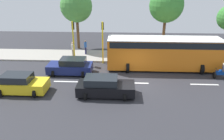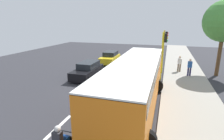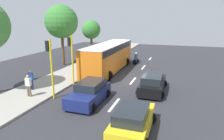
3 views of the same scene
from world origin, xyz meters
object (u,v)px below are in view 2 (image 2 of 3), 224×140
(pedestrian_near_signal, at_px, (180,63))
(traffic_light_corner, at_px, (163,50))
(traffic_light_midblock, at_px, (164,46))
(pedestrian_by_tree, at_px, (190,67))
(car_black, at_px, (88,70))
(city_bus, at_px, (135,82))
(car_yellow_cab, at_px, (110,58))
(car_dark_blue, at_px, (135,65))

(pedestrian_near_signal, relative_size, traffic_light_corner, 0.38)
(traffic_light_midblock, bearing_deg, pedestrian_by_tree, -16.76)
(car_black, bearing_deg, pedestrian_near_signal, 26.77)
(city_bus, bearing_deg, car_yellow_cab, 114.49)
(car_dark_blue, bearing_deg, car_yellow_cab, 141.29)
(traffic_light_corner, bearing_deg, car_black, -173.88)
(car_dark_blue, height_order, car_yellow_cab, same)
(pedestrian_near_signal, distance_m, traffic_light_midblock, 2.58)
(car_dark_blue, xyz_separation_m, city_bus, (1.62, -8.98, 1.13))
(car_black, distance_m, traffic_light_midblock, 8.31)
(car_dark_blue, height_order, car_black, same)
(pedestrian_by_tree, bearing_deg, traffic_light_corner, -137.99)
(pedestrian_near_signal, height_order, traffic_light_midblock, traffic_light_midblock)
(car_dark_blue, distance_m, car_black, 5.42)
(car_dark_blue, distance_m, traffic_light_corner, 4.67)
(car_dark_blue, xyz_separation_m, car_black, (-4.06, -3.59, 0.00))
(car_dark_blue, distance_m, pedestrian_near_signal, 4.74)
(pedestrian_by_tree, distance_m, traffic_light_midblock, 3.27)
(car_yellow_cab, distance_m, city_bus, 13.35)
(pedestrian_by_tree, bearing_deg, pedestrian_near_signal, 123.57)
(pedestrian_by_tree, bearing_deg, car_yellow_cab, 158.86)
(car_yellow_cab, bearing_deg, traffic_light_corner, -40.97)
(traffic_light_midblock, bearing_deg, traffic_light_corner, -90.00)
(car_dark_blue, bearing_deg, traffic_light_midblock, 4.78)
(car_black, height_order, traffic_light_corner, traffic_light_corner)
(car_yellow_cab, height_order, pedestrian_by_tree, pedestrian_by_tree)
(car_black, height_order, pedestrian_by_tree, pedestrian_by_tree)
(city_bus, relative_size, traffic_light_midblock, 2.44)
(car_dark_blue, distance_m, city_bus, 9.20)
(car_dark_blue, relative_size, car_yellow_cab, 1.05)
(pedestrian_by_tree, relative_size, traffic_light_midblock, 0.38)
(pedestrian_near_signal, bearing_deg, city_bus, -107.21)
(city_bus, bearing_deg, traffic_light_midblock, 81.70)
(car_black, height_order, city_bus, city_bus)
(city_bus, xyz_separation_m, traffic_light_corner, (1.35, 6.15, 1.08))
(car_black, xyz_separation_m, traffic_light_corner, (7.03, 0.75, 2.22))
(car_yellow_cab, distance_m, traffic_light_midblock, 7.76)
(pedestrian_near_signal, bearing_deg, traffic_light_midblock, -161.69)
(traffic_light_corner, relative_size, traffic_light_midblock, 1.00)
(car_dark_blue, bearing_deg, traffic_light_corner, -43.71)
(city_bus, height_order, pedestrian_by_tree, city_bus)
(city_bus, distance_m, traffic_light_corner, 6.39)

